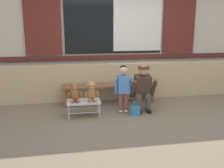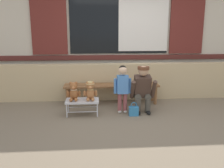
# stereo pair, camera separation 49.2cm
# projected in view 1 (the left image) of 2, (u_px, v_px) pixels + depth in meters

# --- Properties ---
(ground_plane) EXTENTS (60.00, 60.00, 0.00)m
(ground_plane) POSITION_uv_depth(u_px,v_px,m) (132.00, 119.00, 4.56)
(ground_plane) COLOR #756651
(brick_low_wall) EXTENTS (7.84, 0.25, 0.85)m
(brick_low_wall) POSITION_uv_depth(u_px,v_px,m) (117.00, 81.00, 5.83)
(brick_low_wall) COLOR tan
(brick_low_wall) RESTS_ON ground
(shop_facade) EXTENTS (8.00, 0.26, 3.24)m
(shop_facade) POSITION_uv_depth(u_px,v_px,m) (113.00, 29.00, 6.06)
(shop_facade) COLOR beige
(shop_facade) RESTS_ON ground
(wooden_bench_long) EXTENTS (2.10, 0.40, 0.44)m
(wooden_bench_long) POSITION_uv_depth(u_px,v_px,m) (110.00, 87.00, 5.45)
(wooden_bench_long) COLOR brown
(wooden_bench_long) RESTS_ON ground
(small_display_bench) EXTENTS (0.64, 0.36, 0.30)m
(small_display_bench) POSITION_uv_depth(u_px,v_px,m) (84.00, 102.00, 4.70)
(small_display_bench) COLOR silver
(small_display_bench) RESTS_ON ground
(teddy_bear_plain) EXTENTS (0.28, 0.26, 0.36)m
(teddy_bear_plain) POSITION_uv_depth(u_px,v_px,m) (75.00, 93.00, 4.63)
(teddy_bear_plain) COLOR #93562D
(teddy_bear_plain) RESTS_ON small_display_bench
(teddy_bear_with_hat) EXTENTS (0.28, 0.27, 0.36)m
(teddy_bear_with_hat) POSITION_uv_depth(u_px,v_px,m) (92.00, 92.00, 4.68)
(teddy_bear_with_hat) COLOR #A86B3D
(teddy_bear_with_hat) RESTS_ON small_display_bench
(child_standing) EXTENTS (0.35, 0.18, 0.96)m
(child_standing) POSITION_uv_depth(u_px,v_px,m) (123.00, 84.00, 4.83)
(child_standing) COLOR #994C4C
(child_standing) RESTS_ON ground
(adult_crouching) EXTENTS (0.50, 0.49, 0.95)m
(adult_crouching) POSITION_uv_depth(u_px,v_px,m) (143.00, 88.00, 4.95)
(adult_crouching) COLOR #4C473D
(adult_crouching) RESTS_ON ground
(handbag_on_ground) EXTENTS (0.18, 0.11, 0.27)m
(handbag_on_ground) POSITION_uv_depth(u_px,v_px,m) (135.00, 110.00, 4.78)
(handbag_on_ground) COLOR teal
(handbag_on_ground) RESTS_ON ground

